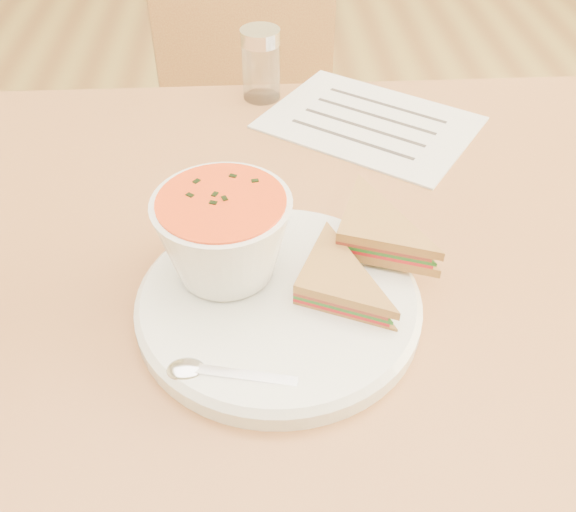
{
  "coord_description": "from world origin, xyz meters",
  "views": [
    {
      "loc": [
        -0.03,
        -0.53,
        1.2
      ],
      "look_at": [
        -0.0,
        -0.09,
        0.8
      ],
      "focal_mm": 40.0,
      "sensor_mm": 36.0,
      "label": 1
    }
  ],
  "objects_px": {
    "dining_table": "(286,432)",
    "chair_far": "(270,180)",
    "soup_bowl": "(224,240)",
    "condiment_shaker": "(261,64)",
    "plate": "(279,304)"
  },
  "relations": [
    {
      "from": "dining_table",
      "to": "chair_far",
      "type": "relative_size",
      "value": 1.19
    },
    {
      "from": "soup_bowl",
      "to": "condiment_shaker",
      "type": "height_order",
      "value": "soup_bowl"
    },
    {
      "from": "plate",
      "to": "soup_bowl",
      "type": "relative_size",
      "value": 2.1
    },
    {
      "from": "chair_far",
      "to": "soup_bowl",
      "type": "height_order",
      "value": "soup_bowl"
    },
    {
      "from": "dining_table",
      "to": "chair_far",
      "type": "xyz_separation_m",
      "value": [
        -0.0,
        0.58,
        0.04
      ]
    },
    {
      "from": "dining_table",
      "to": "plate",
      "type": "distance_m",
      "value": 0.4
    },
    {
      "from": "dining_table",
      "to": "chair_far",
      "type": "bearing_deg",
      "value": 90.19
    },
    {
      "from": "chair_far",
      "to": "condiment_shaker",
      "type": "distance_m",
      "value": 0.46
    },
    {
      "from": "condiment_shaker",
      "to": "chair_far",
      "type": "bearing_deg",
      "value": 86.69
    },
    {
      "from": "dining_table",
      "to": "condiment_shaker",
      "type": "xyz_separation_m",
      "value": [
        -0.02,
        0.31,
        0.42
      ]
    },
    {
      "from": "soup_bowl",
      "to": "plate",
      "type": "bearing_deg",
      "value": -35.82
    },
    {
      "from": "chair_far",
      "to": "condiment_shaker",
      "type": "height_order",
      "value": "condiment_shaker"
    },
    {
      "from": "plate",
      "to": "condiment_shaker",
      "type": "height_order",
      "value": "condiment_shaker"
    },
    {
      "from": "condiment_shaker",
      "to": "dining_table",
      "type": "bearing_deg",
      "value": -86.86
    },
    {
      "from": "dining_table",
      "to": "condiment_shaker",
      "type": "distance_m",
      "value": 0.53
    }
  ]
}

